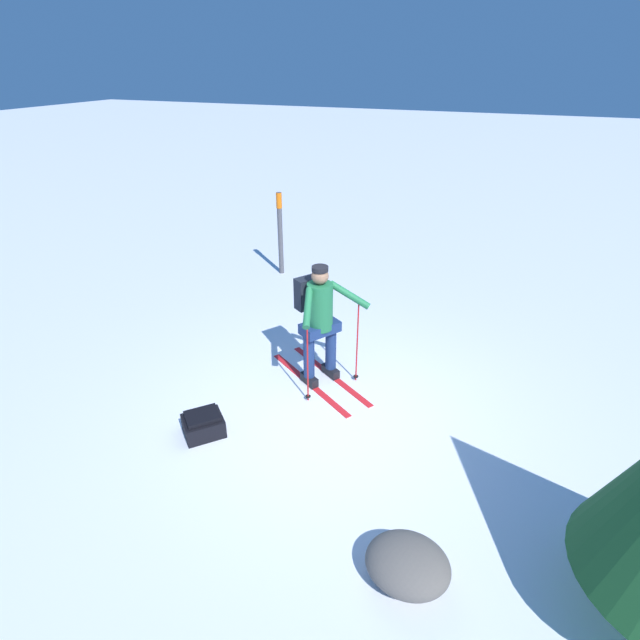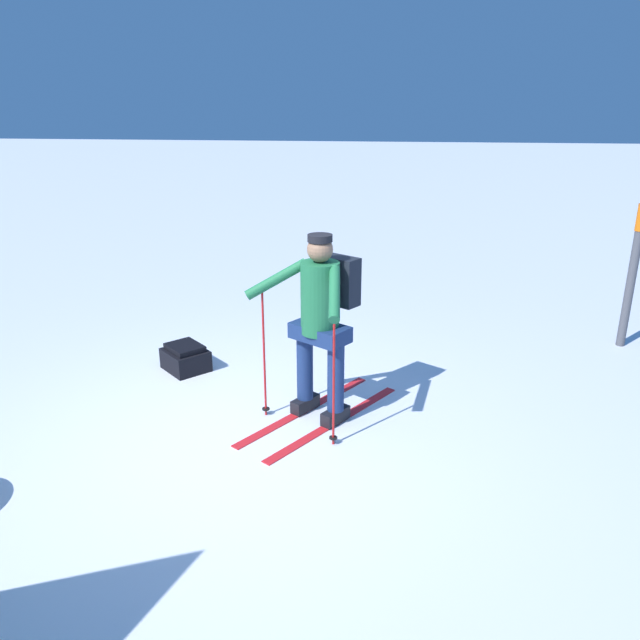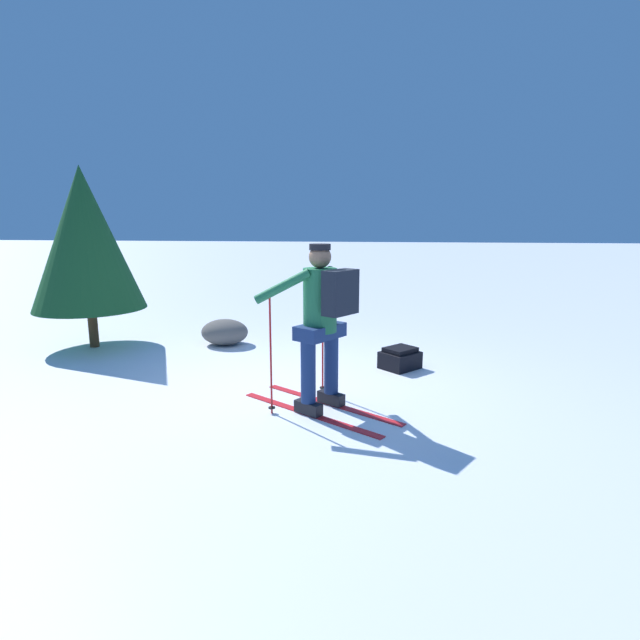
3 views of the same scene
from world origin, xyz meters
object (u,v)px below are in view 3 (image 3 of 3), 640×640
at_px(skier, 322,316).
at_px(rock_boulder, 225,332).
at_px(dropped_backpack, 400,359).
at_px(pine_tree, 85,239).

height_order(skier, rock_boulder, skier).
height_order(dropped_backpack, pine_tree, pine_tree).
bearing_deg(pine_tree, skier, -29.71).
xyz_separation_m(rock_boulder, pine_tree, (-1.97, -0.38, 1.45)).
relative_size(dropped_backpack, pine_tree, 0.22).
relative_size(skier, dropped_backpack, 2.90).
distance_m(dropped_backpack, rock_boulder, 2.86).
xyz_separation_m(dropped_backpack, pine_tree, (-4.66, 0.59, 1.52)).
height_order(skier, dropped_backpack, skier).
distance_m(skier, rock_boulder, 3.24).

